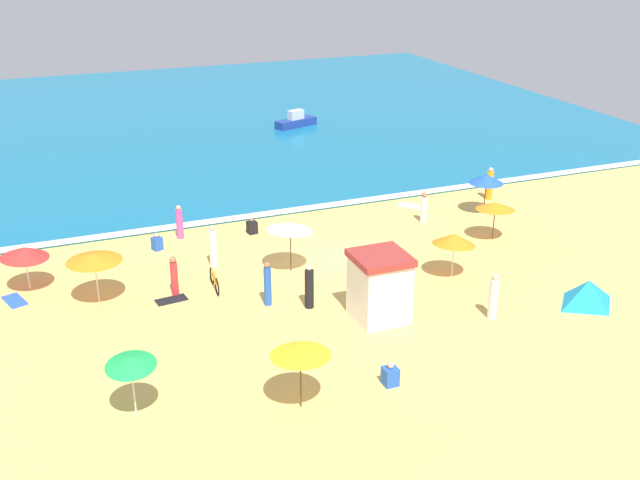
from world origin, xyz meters
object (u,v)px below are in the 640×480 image
Objects in this scene: beach_umbrella_4 at (130,361)px; beach_umbrella_5 at (495,206)px; beach_umbrella_2 at (454,239)px; beach_tent at (588,292)px; beach_umbrella_7 at (300,350)px; beachgoer_10 at (174,276)px; beach_umbrella_1 at (290,227)px; small_boat_0 at (296,121)px; beachgoer_6 at (213,247)px; beachgoer_12 at (309,288)px; beachgoer_2 at (252,227)px; beachgoer_4 at (179,223)px; beachgoer_11 at (268,284)px; beach_umbrella_6 at (486,179)px; beachgoer_0 at (390,375)px; parked_bicycle at (214,280)px; lifeguard_cabana at (380,286)px; beach_umbrella_3 at (24,252)px; beachgoer_5 at (157,243)px; beachgoer_8 at (424,208)px; beachgoer_3 at (494,297)px; beachgoer_9 at (490,184)px; beach_umbrella_0 at (94,257)px.

beach_umbrella_4 is 0.88× the size of beach_umbrella_5.
beach_umbrella_2 is 1.18× the size of beach_tent.
beach_umbrella_7 is (-13.14, -9.25, 0.33)m from beach_umbrella_5.
beachgoer_10 is (2.82, 7.72, -1.12)m from beach_umbrella_4.
beach_umbrella_1 is 0.80× the size of small_boat_0.
beach_umbrella_7 reaches higher than beachgoer_6.
beach_umbrella_2 is at bearing 3.12° from beachgoer_12.
beachgoer_4 reaches higher than beachgoer_2.
beachgoer_6 reaches higher than beachgoer_11.
beachgoer_6 is (-14.54, -1.12, -0.99)m from beach_umbrella_6.
beachgoer_0 is at bearing -85.15° from beachgoer_12.
parked_bicycle is at bearing 59.95° from beach_umbrella_4.
lifeguard_cabana is 1.11× the size of beach_umbrella_3.
beachgoer_5 is at bearing 109.70° from beachgoer_0.
beachgoer_8 reaches higher than beachgoer_5.
beachgoer_3 is 8.63m from beachgoer_11.
beachgoer_8 is at bearing 121.06° from beach_umbrella_5.
beachgoer_9 is (13.09, 4.67, -1.20)m from beach_umbrella_1.
beach_tent is 12.53m from beachgoer_11.
beach_umbrella_1 is at bearing 82.19° from beachgoer_12.
beach_umbrella_5 is 16.07m from beach_umbrella_7.
beach_umbrella_1 reaches higher than beachgoer_2.
beachgoer_12 reaches higher than beachgoer_4.
beach_umbrella_7 is at bearing -145.18° from beach_umbrella_2.
beach_umbrella_7 reaches higher than small_boat_0.
lifeguard_cabana is 14.29m from beach_umbrella_3.
beach_umbrella_5 is at bearing 42.47° from beachgoer_0.
beachgoer_12 is (3.16, -8.85, 0.07)m from beachgoer_4.
beach_umbrella_5 is at bearing -25.67° from beachgoer_2.
beachgoer_6 is 11.12m from beachgoer_8.
beachgoer_9 reaches higher than beachgoer_10.
beachgoer_6 is (4.97, 9.87, -1.05)m from beach_umbrella_4.
lifeguard_cabana is at bearing -56.58° from beachgoer_6.
beachgoer_3 is at bearing 24.88° from beachgoer_0.
beachgoer_5 is (-10.58, 11.23, -0.51)m from beachgoer_3.
parked_bicycle is 5.90m from beachgoer_4.
beach_umbrella_4 reaches higher than small_boat_0.
beachgoer_8 is at bearing 178.46° from beach_umbrella_6.
beach_umbrella_1 is 11.32m from beach_umbrella_4.
beachgoer_4 is (-0.14, 5.89, 0.39)m from parked_bicycle.
beach_umbrella_1 is 1.45× the size of beachgoer_3.
beach_umbrella_0 reaches higher than beachgoer_6.
beachgoer_0 is 0.25× the size of small_boat_0.
beachgoer_3 is (16.19, -9.03, -0.81)m from beach_umbrella_3.
beachgoer_6 is at bearing 171.23° from beach_umbrella_5.
beachgoer_10 is (-14.83, 6.86, 0.31)m from beach_tent.
beachgoer_0 is 0.44× the size of beachgoer_6.
beach_tent reaches higher than beachgoer_2.
beach_umbrella_7 is 2.69× the size of beachgoer_5.
beach_umbrella_0 is at bearing -126.01° from small_boat_0.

